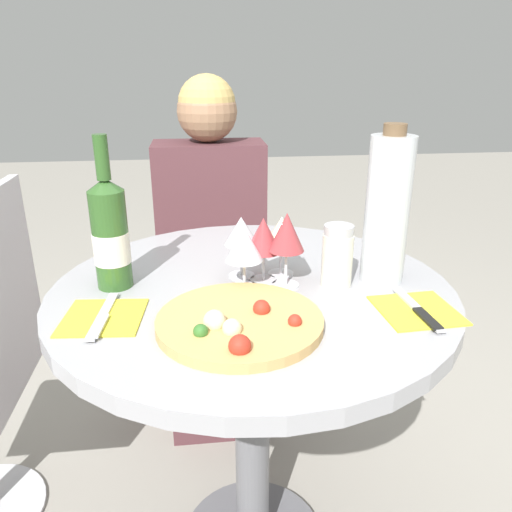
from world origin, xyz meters
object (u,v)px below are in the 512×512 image
dining_table (252,342)px  tall_carafe (387,210)px  chair_behind_diner (212,276)px  seated_diner (213,271)px  pizza_large (239,322)px  wine_bottle (110,234)px

dining_table → tall_carafe: tall_carafe is taller
dining_table → chair_behind_diner: bearing=95.0°
seated_diner → pizza_large: size_ratio=3.87×
wine_bottle → tall_carafe: (0.59, -0.03, 0.04)m
tall_carafe → dining_table: bearing=-179.9°
dining_table → tall_carafe: bearing=0.1°
chair_behind_diner → wine_bottle: size_ratio=2.93×
seated_diner → dining_table: bearing=96.1°
dining_table → pizza_large: 0.25m
chair_behind_diner → tall_carafe: 0.98m
seated_diner → wine_bottle: bearing=69.0°
chair_behind_diner → pizza_large: chair_behind_diner is taller
tall_carafe → chair_behind_diner: bearing=114.9°
chair_behind_diner → wine_bottle: wine_bottle is taller
pizza_large → wine_bottle: 0.35m
seated_diner → tall_carafe: 0.83m
wine_bottle → dining_table: bearing=-6.7°
wine_bottle → pizza_large: bearing=-40.9°
pizza_large → tall_carafe: tall_carafe is taller
chair_behind_diner → pizza_large: 1.02m
dining_table → tall_carafe: (0.29, 0.00, 0.31)m
pizza_large → wine_bottle: bearing=139.1°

